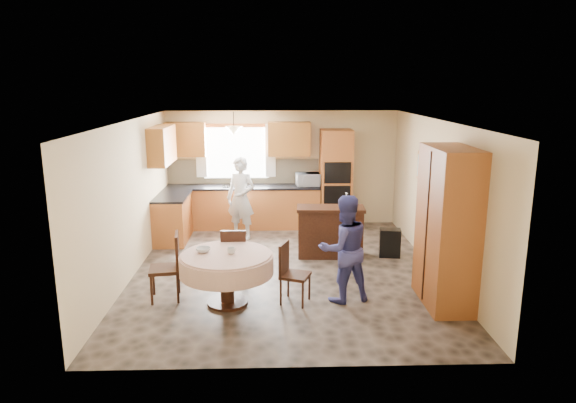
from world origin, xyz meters
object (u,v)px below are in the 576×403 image
(sideboard, at_px, (330,233))
(dining_table, at_px, (227,265))
(cupboard, at_px, (448,228))
(chair_right, at_px, (291,270))
(chair_left, at_px, (170,263))
(chair_back, at_px, (234,255))
(person_dining, at_px, (344,249))
(oven_tower, at_px, (336,179))
(person_sink, at_px, (241,198))

(sideboard, xyz_separation_m, dining_table, (-1.69, -2.02, 0.15))
(cupboard, bearing_deg, sideboard, 123.87)
(sideboard, height_order, chair_right, chair_right)
(sideboard, distance_m, chair_left, 3.11)
(chair_back, bearing_deg, person_dining, 159.14)
(cupboard, bearing_deg, oven_tower, 104.86)
(cupboard, relative_size, person_sink, 1.35)
(chair_right, bearing_deg, cupboard, -71.84)
(dining_table, xyz_separation_m, person_sink, (0.02, 3.18, 0.24))
(sideboard, height_order, chair_left, chair_left)
(person_dining, bearing_deg, sideboard, -106.95)
(dining_table, height_order, person_sink, person_sink)
(oven_tower, height_order, chair_right, oven_tower)
(oven_tower, relative_size, chair_back, 2.29)
(cupboard, height_order, person_dining, cupboard)
(oven_tower, height_order, person_dining, oven_tower)
(chair_left, xyz_separation_m, person_sink, (0.86, 2.97, 0.28))
(oven_tower, relative_size, sideboard, 1.76)
(cupboard, relative_size, dining_table, 1.70)
(sideboard, distance_m, person_sink, 2.07)
(oven_tower, height_order, chair_back, oven_tower)
(cupboard, bearing_deg, person_sink, 133.41)
(person_dining, bearing_deg, chair_back, -35.96)
(dining_table, distance_m, person_sink, 3.19)
(chair_left, height_order, person_sink, person_sink)
(sideboard, xyz_separation_m, chair_back, (-1.64, -1.36, 0.08))
(sideboard, bearing_deg, chair_right, -108.40)
(person_sink, bearing_deg, chair_back, -64.45)
(sideboard, bearing_deg, person_dining, -87.38)
(sideboard, bearing_deg, dining_table, -126.56)
(oven_tower, bearing_deg, person_dining, -95.14)
(chair_back, relative_size, chair_right, 1.06)
(chair_back, relative_size, person_dining, 0.59)
(cupboard, height_order, person_sink, cupboard)
(cupboard, height_order, chair_right, cupboard)
(chair_left, bearing_deg, person_dining, 78.77)
(person_dining, bearing_deg, chair_right, -13.45)
(cupboard, xyz_separation_m, person_sink, (-3.07, 3.24, -0.29))
(person_dining, bearing_deg, dining_table, -13.44)
(dining_table, bearing_deg, sideboard, 50.09)
(person_sink, distance_m, person_dining, 3.51)
(chair_left, xyz_separation_m, chair_right, (1.74, -0.17, -0.06))
(chair_left, bearing_deg, dining_table, 67.49)
(chair_left, bearing_deg, chair_back, 108.44)
(dining_table, bearing_deg, chair_back, 85.26)
(oven_tower, distance_m, cupboard, 4.17)
(chair_back, height_order, chair_right, chair_back)
(chair_back, height_order, person_sink, person_sink)
(chair_left, bearing_deg, person_sink, 155.73)
(chair_left, bearing_deg, cupboard, 77.85)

